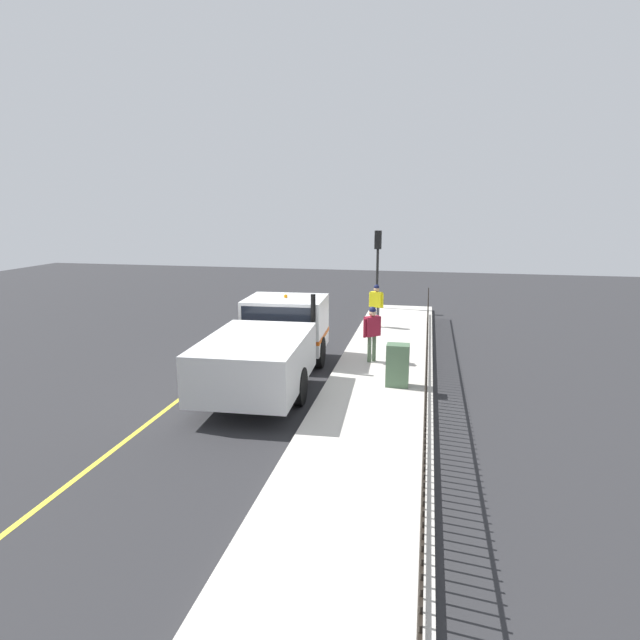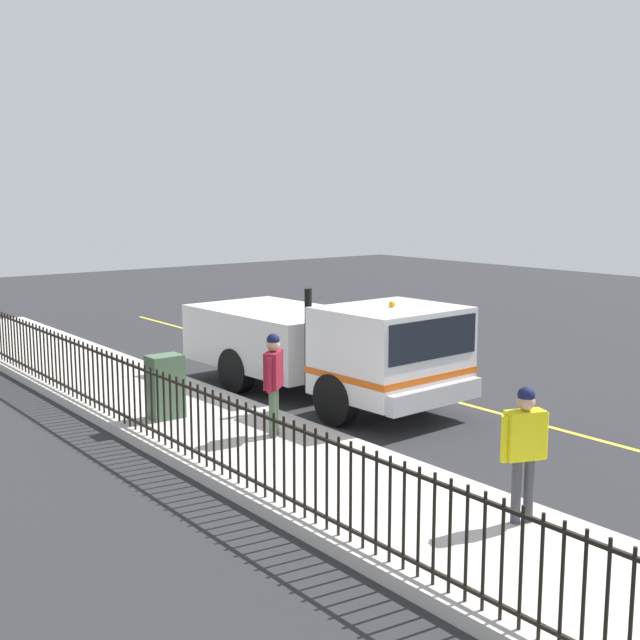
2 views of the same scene
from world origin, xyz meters
The scene contains 10 objects.
ground_plane centered at (0.00, 0.00, 0.00)m, with size 56.51×56.51×0.00m, color #2B2B2D.
sidewalk_slab centered at (2.90, 0.00, 0.09)m, with size 2.87×25.69×0.18m, color beige.
lane_marking centered at (-2.09, 0.00, 0.00)m, with size 0.12×23.12×0.01m, color yellow.
work_truck centered at (-0.15, 1.43, 1.20)m, with size 2.74×6.74×2.43m.
worker_standing centered at (2.48, 3.19, 1.24)m, with size 0.51×0.49×1.73m.
pedestrian_distant centered at (2.12, 8.02, 1.22)m, with size 0.59×0.38×1.70m.
iron_fence centered at (4.14, 0.00, 0.79)m, with size 0.04×21.87×1.20m.
traffic_light_near centered at (1.75, 12.10, 2.76)m, with size 0.32×0.24×3.62m.
utility_cabinet centered at (3.39, 1.09, 0.75)m, with size 0.60×0.43×1.15m, color #4C6B4C.
traffic_cone centered at (-1.74, 1.89, 0.30)m, with size 0.42×0.42×0.61m, color orange.
Camera 1 is at (4.07, -12.42, 4.89)m, focal length 29.41 mm.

